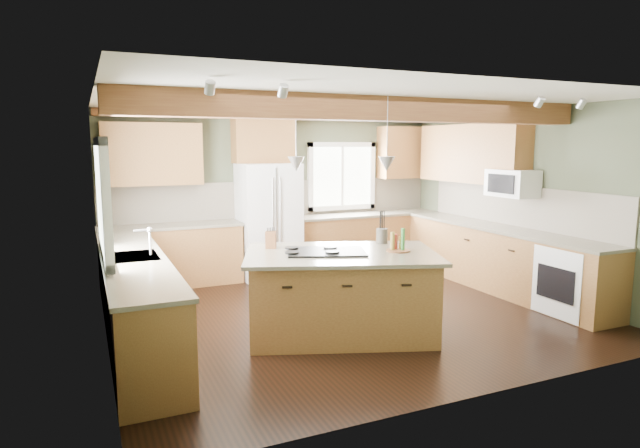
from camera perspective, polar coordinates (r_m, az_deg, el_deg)
name	(u,v)px	position (r m, az deg, el deg)	size (l,w,h in m)	color
floor	(346,312)	(6.83, 2.78, -9.32)	(5.60, 5.60, 0.00)	black
ceiling	(347,101)	(6.53, 2.94, 12.97)	(5.60, 5.60, 0.00)	silver
wall_back	(278,193)	(8.85, -4.48, 3.33)	(5.60, 5.60, 0.00)	#434934
wall_left	(100,223)	(5.86, -22.38, 0.12)	(5.00, 5.00, 0.00)	#434934
wall_right	(521,200)	(8.20, 20.61, 2.41)	(5.00, 5.00, 0.00)	#434934
ceiling_beam	(375,109)	(5.94, 5.90, 12.13)	(5.55, 0.26, 0.26)	#5E2F1B
soffit_trim	(279,116)	(8.73, -4.35, 11.41)	(5.55, 0.20, 0.10)	#5E2F1B
backsplash_back	(279,198)	(8.84, -4.44, 2.74)	(5.58, 0.03, 0.58)	brown
backsplash_right	(517,206)	(8.24, 20.26, 1.83)	(0.03, 3.70, 0.58)	brown
base_cab_back_left	(172,257)	(8.25, -15.51, -3.36)	(2.02, 0.60, 0.88)	brown
counter_back_left	(171,226)	(8.17, -15.64, -0.20)	(2.06, 0.64, 0.04)	#484135
base_cab_back_right	(366,241)	(9.30, 4.90, -1.78)	(2.62, 0.60, 0.88)	brown
counter_back_right	(366,214)	(9.23, 4.93, 1.03)	(2.66, 0.64, 0.04)	#484135
base_cab_left	(135,300)	(6.10, -19.10, -7.67)	(0.60, 3.70, 0.88)	brown
counter_left	(133,258)	(5.99, -19.31, -3.43)	(0.64, 3.74, 0.04)	#484135
base_cab_right	(499,260)	(8.16, 18.55, -3.63)	(0.60, 3.70, 0.88)	brown
counter_right	(500,228)	(8.08, 18.70, -0.43)	(0.64, 3.74, 0.04)	#484135
upper_cab_back_left	(152,154)	(8.19, -17.45, 7.12)	(1.40, 0.35, 0.90)	brown
upper_cab_over_fridge	(263,141)	(8.55, -6.07, 8.83)	(0.96, 0.35, 0.70)	brown
upper_cab_right	(471,154)	(8.72, 15.83, 7.24)	(0.35, 2.20, 0.90)	brown
upper_cab_back_corner	(403,153)	(9.67, 8.89, 7.54)	(0.90, 0.35, 0.90)	brown
window_left	(101,198)	(5.88, -22.34, 2.61)	(0.04, 1.60, 1.05)	white
window_back	(341,176)	(9.26, 2.29, 5.12)	(1.10, 0.04, 1.00)	white
sink	(133,257)	(5.99, -19.31, -3.39)	(0.50, 0.65, 0.03)	#262628
faucet	(150,243)	(5.98, -17.66, -1.91)	(0.02, 0.02, 0.28)	#B2B2B7
dishwasher	(151,341)	(4.87, -17.59, -11.82)	(0.60, 0.60, 0.84)	white
oven	(573,281)	(7.28, 25.42, -5.52)	(0.60, 0.72, 0.84)	white
microwave	(512,183)	(7.99, 19.83, 4.11)	(0.40, 0.70, 0.38)	white
pendant_left	(296,164)	(5.71, -2.56, 6.39)	(0.18, 0.18, 0.16)	#B2B2B7
pendant_right	(387,164)	(5.81, 7.12, 6.37)	(0.18, 0.18, 0.16)	#B2B2B7
refrigerator	(269,221)	(8.44, -5.50, 0.33)	(0.90, 0.74, 1.80)	white
island	(341,295)	(5.97, 2.24, -7.55)	(1.94, 1.19, 0.88)	olive
island_top	(341,254)	(5.86, 2.27, -3.22)	(2.07, 1.32, 0.04)	#484135
cooktop	(326,252)	(5.84, 0.69, -2.96)	(0.84, 0.56, 0.02)	black
knife_block	(271,240)	(6.08, -5.27, -1.69)	(0.12, 0.09, 0.19)	brown
utensil_crock	(382,236)	(6.41, 6.62, -1.27)	(0.13, 0.13, 0.18)	#423C35
bottle_tray	(398,240)	(5.95, 8.36, -1.74)	(0.26, 0.26, 0.24)	brown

